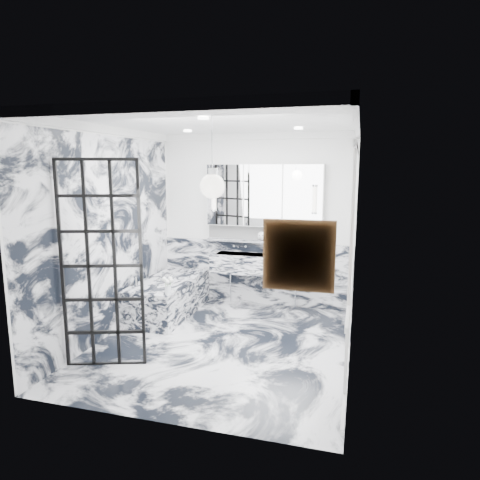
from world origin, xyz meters
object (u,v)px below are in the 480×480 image
(crittall_door, at_px, (102,266))
(mirror_cabinet, at_px, (264,195))
(bathtub, at_px, (169,296))
(trough_sink, at_px, (261,264))

(crittall_door, relative_size, mirror_cabinet, 1.24)
(mirror_cabinet, relative_size, bathtub, 1.15)
(trough_sink, distance_m, mirror_cabinet, 1.10)
(crittall_door, distance_m, trough_sink, 2.81)
(mirror_cabinet, distance_m, bathtub, 2.20)
(mirror_cabinet, height_order, bathtub, mirror_cabinet)
(bathtub, bearing_deg, crittall_door, -88.32)
(trough_sink, relative_size, bathtub, 0.97)
(crittall_door, height_order, mirror_cabinet, crittall_door)
(trough_sink, xyz_separation_m, mirror_cabinet, (-0.00, 0.17, 1.09))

